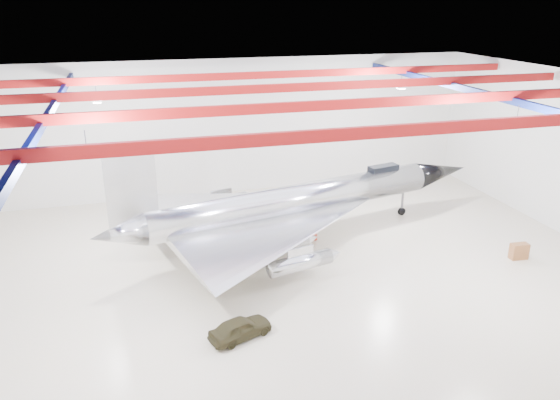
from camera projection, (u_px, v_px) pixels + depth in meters
name	position (u px, v px, depth m)	size (l,w,h in m)	color
floor	(286.00, 269.00, 32.90)	(40.00, 40.00, 0.00)	beige
wall_back	(235.00, 127.00, 44.56)	(40.00, 40.00, 0.00)	silver
ceiling	(286.00, 85.00, 29.11)	(40.00, 40.00, 0.00)	#0A0F38
ceiling_structure	(286.00, 98.00, 29.34)	(39.50, 29.50, 1.08)	maroon
jet_aircraft	(296.00, 204.00, 36.16)	(28.34, 19.63, 7.82)	silver
jeep	(240.00, 328.00, 26.09)	(1.26, 3.13, 1.07)	#322E19
desk	(519.00, 251.00, 34.11)	(1.11, 0.55, 1.01)	brown
crate_ply	(194.00, 263.00, 33.40)	(0.47, 0.37, 0.33)	olive
toolbox_red	(232.00, 217.00, 40.48)	(0.47, 0.38, 0.33)	maroon
engine_drum	(252.00, 259.00, 33.80)	(0.44, 0.44, 0.40)	#59595B
tool_chest	(314.00, 237.00, 36.95)	(0.40, 0.40, 0.36)	maroon
oil_barrel	(256.00, 243.00, 36.02)	(0.56, 0.45, 0.39)	olive
spares_box	(282.00, 202.00, 43.44)	(0.39, 0.39, 0.35)	#59595B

